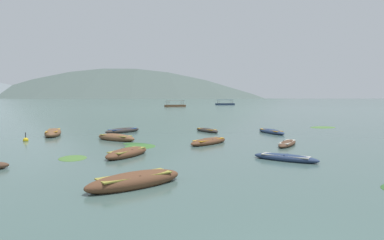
# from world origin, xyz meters

# --- Properties ---
(ground_plane) EXTENTS (6000.00, 6000.00, 0.00)m
(ground_plane) POSITION_xyz_m (0.00, 1500.00, 0.00)
(ground_plane) COLOR #425B56
(mountain_1) EXTENTS (1789.20, 1789.20, 423.31)m
(mountain_1) POSITION_xyz_m (-708.72, 1811.59, 211.65)
(mountain_1) COLOR slate
(mountain_1) RESTS_ON ground
(mountain_2) EXTENTS (1337.37, 1337.37, 339.91)m
(mountain_2) POSITION_xyz_m (-66.87, 1507.68, 169.95)
(mountain_2) COLOR #4C5B56
(mountain_2) RESTS_ON ground
(rowboat_0) EXTENTS (3.80, 3.51, 0.66)m
(rowboat_0) POSITION_xyz_m (-6.00, 21.99, 0.20)
(rowboat_0) COLOR brown
(rowboat_0) RESTS_ON ground
(rowboat_1) EXTENTS (2.41, 3.67, 0.44)m
(rowboat_1) POSITION_xyz_m (2.27, 27.69, 0.14)
(rowboat_1) COLOR #2D2826
(rowboat_1) RESTS_ON ground
(rowboat_2) EXTENTS (2.11, 4.59, 0.77)m
(rowboat_2) POSITION_xyz_m (-12.05, 25.94, 0.24)
(rowboat_2) COLOR brown
(rowboat_2) RESTS_ON ground
(rowboat_4) EXTENTS (2.91, 3.69, 0.60)m
(rowboat_4) POSITION_xyz_m (-4.48, 14.58, 0.19)
(rowboat_4) COLOR brown
(rowboat_4) RESTS_ON ground
(rowboat_5) EXTENTS (3.64, 3.60, 0.55)m
(rowboat_5) POSITION_xyz_m (1.08, 19.10, 0.17)
(rowboat_5) COLOR brown
(rowboat_5) RESTS_ON ground
(rowboat_6) EXTENTS (4.05, 3.17, 0.71)m
(rowboat_6) POSITION_xyz_m (-3.60, 7.87, 0.22)
(rowboat_6) COLOR brown
(rowboat_6) RESTS_ON ground
(rowboat_7) EXTENTS (3.34, 3.01, 0.45)m
(rowboat_7) POSITION_xyz_m (4.23, 12.29, 0.14)
(rowboat_7) COLOR navy
(rowboat_7) RESTS_ON ground
(rowboat_8) EXTENTS (1.86, 4.38, 0.49)m
(rowboat_8) POSITION_xyz_m (8.20, 25.69, 0.15)
(rowboat_8) COLOR navy
(rowboat_8) RESTS_ON ground
(rowboat_10) EXTENTS (3.74, 3.78, 0.55)m
(rowboat_10) POSITION_xyz_m (-6.06, 28.01, 0.17)
(rowboat_10) COLOR #2D2826
(rowboat_10) RESTS_ON ground
(rowboat_11) EXTENTS (2.84, 3.51, 0.43)m
(rowboat_11) POSITION_xyz_m (6.55, 17.73, 0.14)
(rowboat_11) COLOR #4C3323
(rowboat_11) RESTS_ON ground
(ferry_0) EXTENTS (8.97, 4.34, 2.54)m
(ferry_0) POSITION_xyz_m (28.40, 143.45, 0.45)
(ferry_0) COLOR navy
(ferry_0) RESTS_ON ground
(ferry_1) EXTENTS (7.99, 5.10, 2.54)m
(ferry_1) POSITION_xyz_m (4.09, 116.20, 0.45)
(ferry_1) COLOR brown
(ferry_1) RESTS_ON ground
(mooring_buoy) EXTENTS (0.40, 0.40, 0.81)m
(mooring_buoy) POSITION_xyz_m (-12.97, 22.13, 0.09)
(mooring_buoy) COLOR yellow
(mooring_buoy) RESTS_ON ground
(weed_patch_1) EXTENTS (3.68, 3.15, 0.14)m
(weed_patch_1) POSITION_xyz_m (16.15, 30.89, 0.00)
(weed_patch_1) COLOR #477033
(weed_patch_1) RESTS_ON ground
(weed_patch_2) EXTENTS (2.66, 2.43, 0.14)m
(weed_patch_2) POSITION_xyz_m (-4.23, 19.43, 0.00)
(weed_patch_2) COLOR #2D5628
(weed_patch_2) RESTS_ON ground
(weed_patch_3) EXTENTS (1.85, 2.23, 0.14)m
(weed_patch_3) POSITION_xyz_m (-7.47, 14.18, 0.00)
(weed_patch_3) COLOR #477033
(weed_patch_3) RESTS_ON ground
(weed_patch_5) EXTENTS (2.39, 2.75, 0.14)m
(weed_patch_5) POSITION_xyz_m (-3.90, 18.33, 0.00)
(weed_patch_5) COLOR #38662D
(weed_patch_5) RESTS_ON ground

